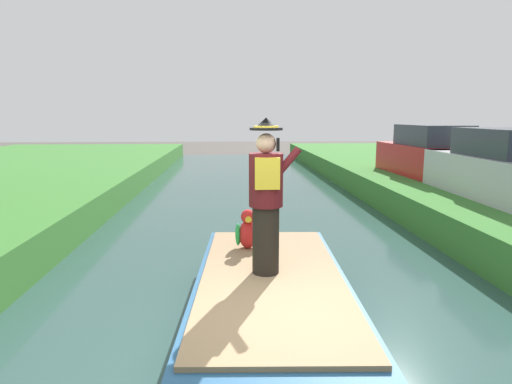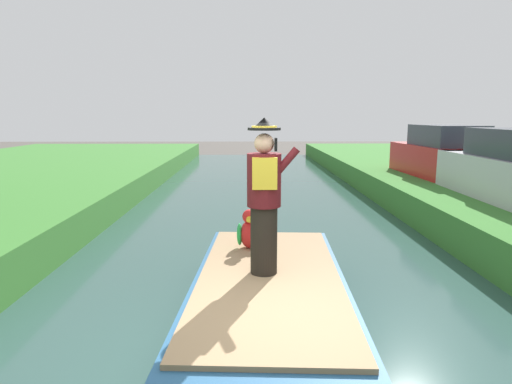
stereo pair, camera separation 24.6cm
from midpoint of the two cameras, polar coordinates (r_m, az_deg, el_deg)
name	(u,v)px [view 1 (the left image)]	position (r m, az deg, el deg)	size (l,w,h in m)	color
ground_plane	(281,380)	(4.71, 1.67, -23.32)	(80.00, 80.00, 0.00)	#4C4742
canal_water	(281,376)	(4.68, 1.68, -22.81)	(6.81, 48.00, 0.10)	#2D4C47
boat	(271,299)	(5.42, 0.69, -13.79)	(2.01, 4.29, 0.61)	#23517A
person_pirate	(266,197)	(5.13, -0.03, -0.69)	(0.61, 0.42, 1.85)	black
parrot_plush	(248,231)	(6.25, -2.20, -5.15)	(0.36, 0.35, 0.57)	red
parked_car_silver	(502,168)	(10.97, 28.81, 2.72)	(1.74, 4.02, 1.50)	#B7B7BC
parked_car_red	(429,154)	(14.09, 21.11, 4.62)	(1.86, 4.07, 1.50)	red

